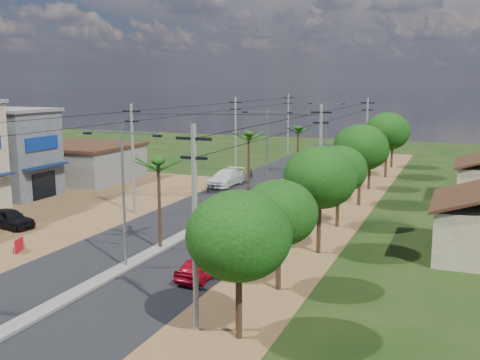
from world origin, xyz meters
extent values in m
plane|color=black|center=(0.00, 0.00, 0.00)|extent=(160.00, 160.00, 0.00)
cube|color=black|center=(0.00, 15.00, 0.02)|extent=(12.00, 110.00, 0.04)
cube|color=#605E56|center=(0.00, 18.00, 0.09)|extent=(1.00, 90.00, 0.18)
cube|color=brown|center=(-15.00, 8.00, 0.02)|extent=(18.00, 46.00, 0.04)
cube|color=brown|center=(8.50, 15.00, 0.01)|extent=(5.00, 90.00, 0.03)
cube|color=#47494E|center=(-22.00, 14.00, 4.00)|extent=(8.00, 6.00, 8.00)
cube|color=#605E56|center=(-22.00, 14.00, 8.15)|extent=(8.40, 6.40, 0.30)
cube|color=#0F1D41|center=(-17.60, 14.00, 3.10)|extent=(0.80, 5.40, 0.15)
cube|color=black|center=(-17.95, 14.00, 1.30)|extent=(0.10, 3.00, 2.40)
cube|color=navy|center=(-17.92, 14.00, 5.20)|extent=(0.12, 4.20, 1.20)
cube|color=#605E56|center=(-21.00, 24.00, 1.80)|extent=(10.00, 10.00, 3.60)
cube|color=black|center=(-21.00, 24.00, 3.80)|extent=(10.40, 10.40, 0.30)
cylinder|color=black|center=(9.50, -6.00, 2.10)|extent=(0.28, 0.28, 4.20)
ellipsoid|color=black|center=(9.50, -6.00, 4.50)|extent=(4.40, 4.40, 3.74)
cylinder|color=black|center=(9.30, 0.00, 1.92)|extent=(0.28, 0.28, 3.85)
ellipsoid|color=black|center=(9.30, 0.00, 4.12)|extent=(4.00, 4.00, 3.40)
cylinder|color=black|center=(9.70, 7.00, 2.27)|extent=(0.28, 0.28, 4.55)
ellipsoid|color=black|center=(9.70, 7.00, 4.88)|extent=(4.60, 4.60, 3.91)
cylinder|color=black|center=(9.40, 14.00, 2.03)|extent=(0.28, 0.28, 4.06)
ellipsoid|color=black|center=(9.40, 14.00, 4.35)|extent=(4.20, 4.20, 3.57)
cylinder|color=black|center=(9.60, 22.00, 2.38)|extent=(0.28, 0.28, 4.76)
ellipsoid|color=black|center=(9.60, 22.00, 5.10)|extent=(4.80, 4.80, 4.08)
cylinder|color=black|center=(9.20, 30.00, 1.82)|extent=(0.28, 0.28, 3.64)
ellipsoid|color=black|center=(9.20, 30.00, 3.90)|extent=(3.80, 3.80, 3.23)
cylinder|color=black|center=(9.80, 38.00, 2.45)|extent=(0.28, 0.28, 4.90)
ellipsoid|color=black|center=(9.80, 38.00, 5.25)|extent=(5.00, 5.00, 4.25)
cylinder|color=black|center=(9.50, 46.00, 2.17)|extent=(0.28, 0.28, 4.34)
ellipsoid|color=black|center=(9.50, 46.00, 4.65)|extent=(4.40, 4.40, 3.74)
cylinder|color=black|center=(0.00, 4.00, 2.90)|extent=(0.22, 0.22, 5.80)
cylinder|color=black|center=(0.00, 20.00, 3.10)|extent=(0.22, 0.22, 6.20)
cylinder|color=black|center=(0.00, 36.00, 2.75)|extent=(0.22, 0.22, 5.50)
cylinder|color=gray|center=(0.00, 0.00, 4.00)|extent=(0.16, 0.16, 8.00)
cube|color=gray|center=(1.20, 0.00, 7.90)|extent=(2.40, 0.08, 0.08)
cube|color=gray|center=(-1.20, 0.00, 7.90)|extent=(2.40, 0.08, 0.08)
cube|color=black|center=(2.30, 0.00, 7.80)|extent=(0.50, 0.18, 0.12)
cube|color=black|center=(-2.30, 0.00, 7.80)|extent=(0.50, 0.18, 0.12)
cylinder|color=gray|center=(0.00, 25.00, 4.00)|extent=(0.16, 0.16, 8.00)
cube|color=gray|center=(1.20, 25.00, 7.90)|extent=(2.40, 0.08, 0.08)
cube|color=gray|center=(-1.20, 25.00, 7.90)|extent=(2.40, 0.08, 0.08)
cube|color=black|center=(2.30, 25.00, 7.80)|extent=(0.50, 0.18, 0.12)
cube|color=black|center=(-2.30, 25.00, 7.80)|extent=(0.50, 0.18, 0.12)
cylinder|color=gray|center=(0.00, 50.00, 4.00)|extent=(0.16, 0.16, 8.00)
cube|color=gray|center=(1.20, 50.00, 7.90)|extent=(2.40, 0.08, 0.08)
cube|color=gray|center=(-1.20, 50.00, 7.90)|extent=(2.40, 0.08, 0.08)
cube|color=black|center=(2.30, 50.00, 7.80)|extent=(0.50, 0.18, 0.12)
cube|color=black|center=(-2.30, 50.00, 7.80)|extent=(0.50, 0.18, 0.12)
cylinder|color=#605E56|center=(-7.00, 12.00, 4.50)|extent=(0.24, 0.24, 9.00)
cube|color=black|center=(-7.00, 12.00, 8.40)|extent=(1.60, 0.12, 0.12)
cube|color=black|center=(-7.00, 12.00, 7.60)|extent=(1.20, 0.12, 0.12)
cylinder|color=#605E56|center=(-7.00, 34.00, 4.50)|extent=(0.24, 0.24, 9.00)
cube|color=black|center=(-7.00, 34.00, 8.40)|extent=(1.60, 0.12, 0.12)
cube|color=black|center=(-7.00, 34.00, 7.60)|extent=(1.20, 0.12, 0.12)
cylinder|color=#605E56|center=(-7.00, 55.00, 4.50)|extent=(0.24, 0.24, 9.00)
cube|color=black|center=(-7.00, 55.00, 8.40)|extent=(1.60, 0.12, 0.12)
cube|color=black|center=(-7.00, 55.00, 7.60)|extent=(1.20, 0.12, 0.12)
cylinder|color=#605E56|center=(7.50, -6.00, 4.50)|extent=(0.24, 0.24, 9.00)
cube|color=black|center=(7.50, -6.00, 8.40)|extent=(1.60, 0.12, 0.12)
cube|color=black|center=(7.50, -6.00, 7.60)|extent=(1.20, 0.12, 0.12)
cylinder|color=#605E56|center=(7.50, 16.00, 4.50)|extent=(0.24, 0.24, 9.00)
cube|color=black|center=(7.50, 16.00, 8.40)|extent=(1.60, 0.12, 0.12)
cube|color=black|center=(7.50, 16.00, 7.60)|extent=(1.20, 0.12, 0.12)
cylinder|color=#605E56|center=(7.50, 38.00, 4.50)|extent=(0.24, 0.24, 9.00)
cube|color=black|center=(7.50, 38.00, 8.40)|extent=(1.60, 0.12, 0.12)
cube|color=black|center=(7.50, 38.00, 7.60)|extent=(1.20, 0.12, 0.12)
imported|color=maroon|center=(4.87, -0.01, 0.65)|extent=(1.83, 3.93, 1.30)
imported|color=gray|center=(5.00, 14.83, 0.75)|extent=(2.76, 4.82, 1.50)
imported|color=silver|center=(-5.00, 26.43, 0.82)|extent=(2.52, 5.75, 1.64)
imported|color=black|center=(-13.10, 4.58, 0.72)|extent=(4.41, 2.26, 1.44)
imported|color=black|center=(5.20, 0.82, 0.45)|extent=(1.03, 1.82, 0.90)
imported|color=black|center=(-5.00, 22.66, 0.47)|extent=(0.71, 1.82, 0.94)
imported|color=black|center=(-3.94, 30.92, 0.57)|extent=(0.76, 1.95, 1.14)
cube|color=#B0101D|center=(-8.00, 0.08, 0.46)|extent=(0.40, 1.08, 0.92)
cylinder|color=black|center=(-8.00, -0.43, 0.23)|extent=(0.04, 0.04, 0.46)
cylinder|color=black|center=(-8.00, 0.59, 0.23)|extent=(0.04, 0.04, 0.46)
camera|label=1|loc=(17.79, -26.61, 10.68)|focal=42.00mm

